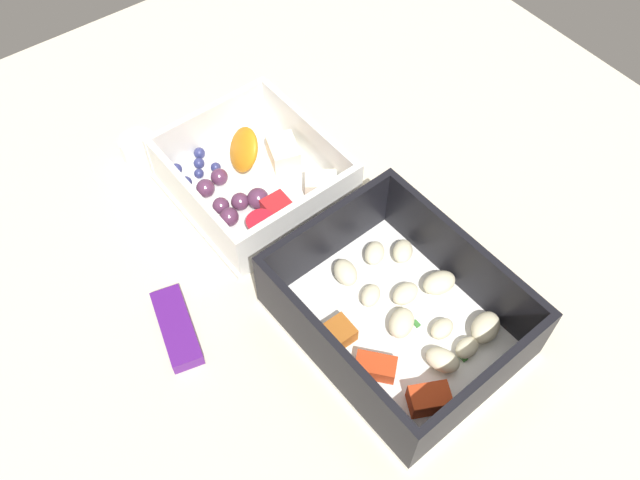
{
  "coord_description": "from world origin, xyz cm",
  "views": [
    {
      "loc": [
        -26.47,
        18.46,
        49.17
      ],
      "look_at": [
        -0.77,
        -0.75,
        4.0
      ],
      "focal_mm": 37.5,
      "sensor_mm": 36.0,
      "label": 1
    }
  ],
  "objects_px": {
    "fruit_bowl": "(255,178)",
    "candy_bar": "(178,330)",
    "pasta_container": "(399,316)",
    "paper_cup_liner": "(139,147)"
  },
  "relations": [
    {
      "from": "candy_bar",
      "to": "paper_cup_liner",
      "type": "distance_m",
      "value": 0.2
    },
    {
      "from": "fruit_bowl",
      "to": "paper_cup_liner",
      "type": "height_order",
      "value": "fruit_bowl"
    },
    {
      "from": "candy_bar",
      "to": "pasta_container",
      "type": "bearing_deg",
      "value": -125.43
    },
    {
      "from": "pasta_container",
      "to": "candy_bar",
      "type": "xyz_separation_m",
      "value": [
        0.1,
        0.14,
        -0.01
      ]
    },
    {
      "from": "fruit_bowl",
      "to": "candy_bar",
      "type": "xyz_separation_m",
      "value": [
        -0.09,
        0.13,
        -0.01
      ]
    },
    {
      "from": "fruit_bowl",
      "to": "candy_bar",
      "type": "relative_size",
      "value": 2.12
    },
    {
      "from": "fruit_bowl",
      "to": "candy_bar",
      "type": "bearing_deg",
      "value": 123.3
    },
    {
      "from": "candy_bar",
      "to": "paper_cup_liner",
      "type": "relative_size",
      "value": 2.1
    },
    {
      "from": "pasta_container",
      "to": "candy_bar",
      "type": "bearing_deg",
      "value": 51.92
    },
    {
      "from": "pasta_container",
      "to": "fruit_bowl",
      "type": "bearing_deg",
      "value": 0.59
    }
  ]
}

